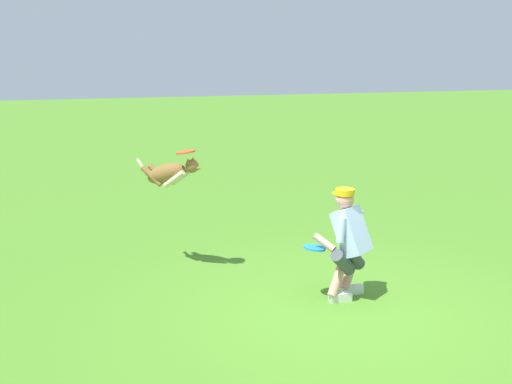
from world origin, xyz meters
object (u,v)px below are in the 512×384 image
object	(u,v)px
person	(348,240)
frisbee_held	(315,248)
dog	(170,173)
frisbee_flying	(186,152)

from	to	relation	value
person	frisbee_held	distance (m)	0.40
dog	frisbee_flying	distance (m)	0.42
frisbee_held	person	bearing A→B (deg)	166.10
frisbee_flying	frisbee_held	xyz separation A→B (m)	(-1.27, 1.22, -0.98)
frisbee_flying	frisbee_held	world-z (taller)	frisbee_flying
dog	person	bearing A→B (deg)	3.66
frisbee_held	dog	bearing A→B (deg)	-45.12
person	frisbee_flying	distance (m)	2.29
frisbee_flying	frisbee_held	distance (m)	2.02
person	dog	xyz separation A→B (m)	(1.82, -1.55, 0.58)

